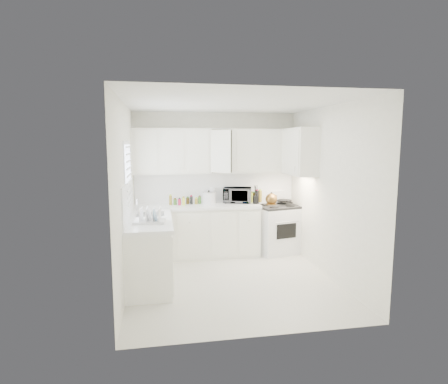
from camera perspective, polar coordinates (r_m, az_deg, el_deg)
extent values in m
plane|color=silver|center=(5.59, 1.28, -13.78)|extent=(3.20, 3.20, 0.00)
plane|color=white|center=(5.23, 1.36, 13.78)|extent=(3.20, 3.20, 0.00)
plane|color=white|center=(6.82, -1.31, 1.41)|extent=(3.00, 0.00, 3.00)
plane|color=white|center=(3.72, 6.15, -3.91)|extent=(3.00, 0.00, 3.00)
plane|color=white|center=(5.18, -15.20, -0.86)|extent=(0.00, 3.20, 3.20)
plane|color=white|center=(5.73, 16.18, -0.08)|extent=(0.00, 3.20, 3.20)
cube|color=white|center=(6.52, -4.28, -2.23)|extent=(2.24, 0.64, 0.05)
cube|color=white|center=(5.42, -11.59, -4.40)|extent=(0.64, 1.62, 0.05)
cube|color=white|center=(6.82, -1.29, 0.78)|extent=(2.98, 0.02, 0.55)
cube|color=white|center=(5.38, -14.87, -1.33)|extent=(0.02, 1.60, 0.55)
imported|color=gray|center=(6.73, 2.11, -0.21)|extent=(0.56, 0.41, 0.34)
cylinder|color=white|center=(6.75, -1.78, -0.48)|extent=(0.12, 0.12, 0.27)
cylinder|color=olive|center=(6.60, -8.38, -1.37)|extent=(0.06, 0.06, 0.13)
cylinder|color=#3E7828|center=(6.52, -7.70, -1.48)|extent=(0.06, 0.06, 0.13)
cylinder|color=#BE1944|center=(6.61, -7.08, -1.34)|extent=(0.06, 0.06, 0.13)
cylinder|color=#DAF439|center=(6.52, -6.38, -1.44)|extent=(0.06, 0.06, 0.13)
cylinder|color=#544018|center=(6.62, -5.78, -1.31)|extent=(0.06, 0.06, 0.13)
cylinder|color=black|center=(6.53, -5.07, -1.41)|extent=(0.06, 0.06, 0.13)
cylinder|color=olive|center=(6.63, -4.49, -1.27)|extent=(0.06, 0.06, 0.13)
cylinder|color=#3E7828|center=(6.55, -3.76, -1.38)|extent=(0.06, 0.06, 0.13)
cylinder|color=#BE1944|center=(6.82, 3.70, -0.75)|extent=(0.06, 0.06, 0.19)
cylinder|color=#DAF439|center=(6.78, 4.27, -0.81)|extent=(0.06, 0.06, 0.19)
cylinder|color=#544018|center=(6.85, 4.59, -0.73)|extent=(0.06, 0.06, 0.19)
cylinder|color=black|center=(6.81, 5.17, -0.79)|extent=(0.06, 0.06, 0.19)
cylinder|color=olive|center=(6.88, 5.48, -0.70)|extent=(0.06, 0.06, 0.19)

